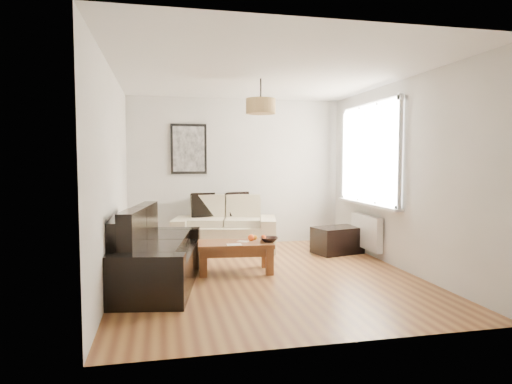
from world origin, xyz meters
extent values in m
plane|color=brown|center=(0.00, 0.00, 0.00)|extent=(4.50, 4.50, 0.00)
cube|color=white|center=(1.82, 0.80, 0.38)|extent=(0.10, 0.90, 0.52)
cylinder|color=tan|center=(0.00, 0.30, 2.23)|extent=(0.40, 0.40, 0.20)
cube|color=black|center=(1.45, 1.07, 0.21)|extent=(0.84, 0.65, 0.43)
cube|color=black|center=(-0.63, 1.99, 0.74)|extent=(0.42, 0.17, 0.41)
cube|color=black|center=(-0.02, 1.99, 0.74)|extent=(0.43, 0.25, 0.42)
imported|color=black|center=(0.09, 0.16, 0.44)|extent=(0.29, 0.29, 0.06)
sphere|color=orange|center=(-0.08, 0.30, 0.45)|extent=(0.07, 0.07, 0.07)
sphere|color=#E24D13|center=(0.03, 0.27, 0.45)|extent=(0.08, 0.08, 0.07)
sphere|color=#FF5915|center=(-0.13, 0.29, 0.45)|extent=(0.10, 0.10, 0.09)
cube|color=silver|center=(-0.41, 0.04, 0.41)|extent=(0.20, 0.14, 0.01)
camera|label=1|loc=(-1.32, -5.55, 1.50)|focal=30.91mm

